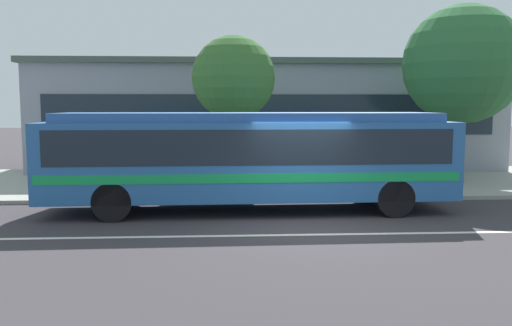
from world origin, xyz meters
The scene contains 9 objects.
ground_plane centered at (0.00, 0.00, 0.00)m, with size 120.00×120.00×0.00m, color #383338.
sidewalk_slab centered at (0.00, 7.40, 0.06)m, with size 60.00×8.00×0.12m, color #9A9B91.
lane_stripe_center centered at (0.00, -0.80, 0.00)m, with size 56.00×0.16×0.01m, color silver.
transit_bus centered at (-1.27, 2.05, 1.58)m, with size 11.06×2.76×2.71m.
pedestrian_waiting_near_sign centered at (-4.96, 4.78, 1.11)m, with size 0.40×0.40×1.69m.
pedestrian_walking_along_curb centered at (2.47, 4.02, 1.12)m, with size 0.48×0.48×1.70m.
street_tree_near_stop centered at (-1.64, 6.14, 3.83)m, with size 2.89×2.89×5.19m.
street_tree_mid_block centered at (6.53, 6.30, 4.36)m, with size 4.23×4.23×6.36m.
station_building centered at (-0.01, 12.62, 2.43)m, with size 20.46×7.11×4.84m.
Camera 1 is at (-1.95, -12.60, 2.90)m, focal length 37.70 mm.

